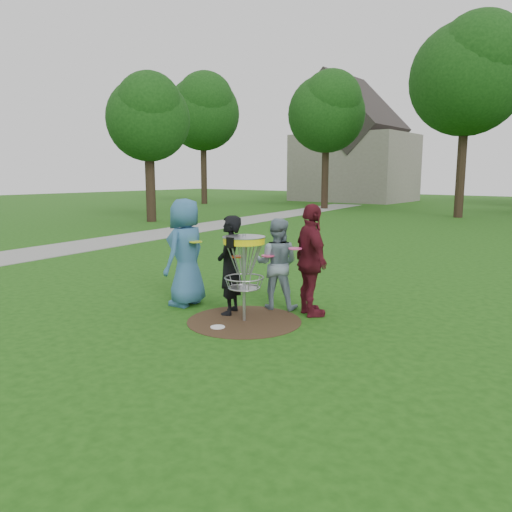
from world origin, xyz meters
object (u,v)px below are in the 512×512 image
Objects in this scene: disc_golf_basket at (244,257)px; player_blue at (186,252)px; player_maroon at (311,260)px; player_black at (230,265)px; player_grey at (277,264)px.

player_blue is at bearing 173.94° from disc_golf_basket.
player_maroon is at bearing 100.95° from player_blue.
player_blue is at bearing 56.95° from player_maroon.
player_maroon is (1.10, 0.74, 0.10)m from player_black.
player_black is 0.86m from player_grey.
disc_golf_basket is at bearing 43.28° from player_black.
player_blue is 1.03× the size of player_maroon.
player_maroon is at bearing 154.33° from player_grey.
player_black is at bearing 157.52° from disc_golf_basket.
player_maroon is 1.13m from disc_golf_basket.
disc_golf_basket is at bearing 69.39° from player_grey.
player_blue reaches higher than disc_golf_basket.
player_grey is (0.40, 0.76, -0.04)m from player_black.
player_blue reaches higher than player_maroon.
player_blue reaches higher than player_black.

